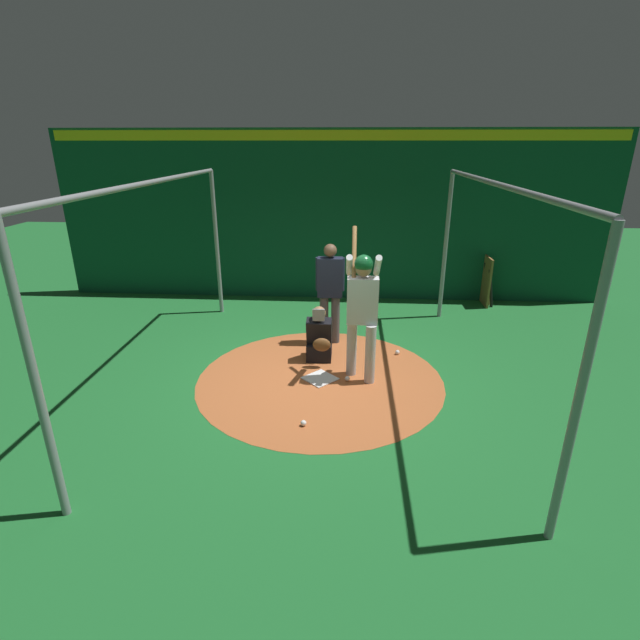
# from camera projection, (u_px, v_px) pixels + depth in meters

# --- Properties ---
(ground_plane) EXTENTS (27.96, 27.96, 0.00)m
(ground_plane) POSITION_uv_depth(u_px,v_px,m) (320.00, 379.00, 7.07)
(ground_plane) COLOR #1E6B2D
(dirt_circle) EXTENTS (3.67, 3.67, 0.01)m
(dirt_circle) POSITION_uv_depth(u_px,v_px,m) (320.00, 379.00, 7.07)
(dirt_circle) COLOR #B76033
(dirt_circle) RESTS_ON ground
(home_plate) EXTENTS (0.59, 0.59, 0.01)m
(home_plate) POSITION_uv_depth(u_px,v_px,m) (320.00, 378.00, 7.06)
(home_plate) COLOR white
(home_plate) RESTS_ON dirt_circle
(batter) EXTENTS (0.68, 0.49, 2.21)m
(batter) POSITION_uv_depth(u_px,v_px,m) (362.00, 305.00, 6.70)
(batter) COLOR #BCBCC0
(batter) RESTS_ON ground
(catcher) EXTENTS (0.58, 0.40, 0.92)m
(catcher) POSITION_uv_depth(u_px,v_px,m) (319.00, 339.00, 7.58)
(catcher) COLOR black
(catcher) RESTS_ON ground
(umpire) EXTENTS (0.22, 0.49, 1.76)m
(umpire) POSITION_uv_depth(u_px,v_px,m) (330.00, 288.00, 8.04)
(umpire) COLOR #4C4C51
(umpire) RESTS_ON ground
(back_wall) EXTENTS (0.22, 11.96, 3.61)m
(back_wall) POSITION_uv_depth(u_px,v_px,m) (332.00, 216.00, 10.22)
(back_wall) COLOR #0F472D
(back_wall) RESTS_ON ground
(cage_frame) EXTENTS (5.83, 4.59, 2.87)m
(cage_frame) POSITION_uv_depth(u_px,v_px,m) (320.00, 245.00, 6.35)
(cage_frame) COLOR gray
(cage_frame) RESTS_ON ground
(bat_rack) EXTENTS (0.82, 0.20, 1.05)m
(bat_rack) POSITION_uv_depth(u_px,v_px,m) (486.00, 281.00, 10.26)
(bat_rack) COLOR olive
(bat_rack) RESTS_ON ground
(baseball_0) EXTENTS (0.07, 0.07, 0.07)m
(baseball_0) POSITION_uv_depth(u_px,v_px,m) (397.00, 352.00, 7.87)
(baseball_0) COLOR white
(baseball_0) RESTS_ON dirt_circle
(baseball_1) EXTENTS (0.07, 0.07, 0.07)m
(baseball_1) POSITION_uv_depth(u_px,v_px,m) (347.00, 379.00, 6.99)
(baseball_1) COLOR white
(baseball_1) RESTS_ON dirt_circle
(baseball_2) EXTENTS (0.07, 0.07, 0.07)m
(baseball_2) POSITION_uv_depth(u_px,v_px,m) (303.00, 423.00, 5.89)
(baseball_2) COLOR white
(baseball_2) RESTS_ON dirt_circle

